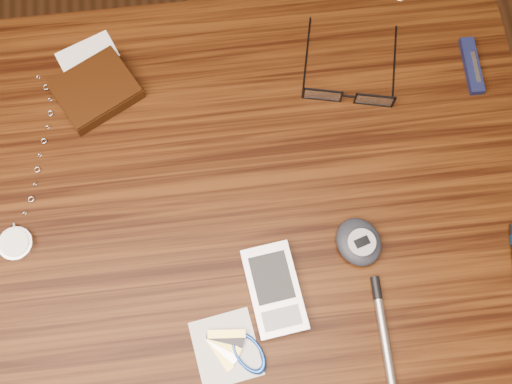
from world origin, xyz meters
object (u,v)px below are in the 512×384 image
at_px(wallet_and_card, 96,89).
at_px(notepad_keys, 237,350).
at_px(pocket_watch, 17,239).
at_px(pda_phone, 274,290).
at_px(eyeglasses, 349,93).
at_px(pedometer, 359,242).
at_px(desk, 195,238).
at_px(pocket_knife, 472,66).
at_px(silver_pen, 382,322).

relative_size(wallet_and_card, notepad_keys, 1.60).
bearing_deg(pocket_watch, pda_phone, -17.86).
xyz_separation_m(eyeglasses, pocket_watch, (-0.48, -0.16, -0.01)).
bearing_deg(pedometer, desk, 165.04).
bearing_deg(pocket_watch, pedometer, -7.26).
distance_m(desk, notepad_keys, 0.21).
bearing_deg(pocket_knife, pocket_watch, -164.20).
bearing_deg(pda_phone, desk, 133.45).
distance_m(desk, wallet_and_card, 0.26).
bearing_deg(pocket_watch, wallet_and_card, 61.39).
relative_size(pocket_watch, notepad_keys, 2.58).
bearing_deg(eyeglasses, pedometer, -95.50).
bearing_deg(desk, pda_phone, -46.55).
distance_m(desk, pocket_knife, 0.49).
distance_m(wallet_and_card, pda_phone, 0.39).
height_order(eyeglasses, silver_pen, eyeglasses).
height_order(pocket_watch, pda_phone, pda_phone).
bearing_deg(wallet_and_card, pocket_knife, -2.17).
height_order(wallet_and_card, pda_phone, wallet_and_card).
bearing_deg(wallet_and_card, eyeglasses, -7.53).
distance_m(pocket_watch, notepad_keys, 0.33).
relative_size(wallet_and_card, eyeglasses, 1.05).
height_order(pedometer, pocket_knife, pedometer).
bearing_deg(notepad_keys, pda_phone, 51.23).
bearing_deg(pocket_watch, desk, 0.46).
relative_size(pda_phone, silver_pen, 0.91).
bearing_deg(wallet_and_card, silver_pen, -46.52).
bearing_deg(pocket_knife, notepad_keys, -136.52).
bearing_deg(desk, pedometer, -14.96).
bearing_deg(eyeglasses, pocket_watch, -161.27).
bearing_deg(eyeglasses, pocket_knife, 8.09).
distance_m(pocket_watch, pedometer, 0.46).
bearing_deg(pda_phone, notepad_keys, -128.77).
bearing_deg(silver_pen, pda_phone, 157.07).
height_order(desk, eyeglasses, eyeglasses).
relative_size(eyeglasses, pda_phone, 1.28).
distance_m(eyeglasses, pocket_watch, 0.50).
height_order(wallet_and_card, notepad_keys, wallet_and_card).
distance_m(wallet_and_card, notepad_keys, 0.42).
relative_size(pedometer, notepad_keys, 0.77).
bearing_deg(pda_phone, silver_pen, -22.93).
relative_size(wallet_and_card, pedometer, 2.08).
xyz_separation_m(desk, pocket_watch, (-0.23, -0.00, 0.11)).
bearing_deg(notepad_keys, eyeglasses, 59.84).
relative_size(wallet_and_card, silver_pen, 1.23).
distance_m(pedometer, pocket_knife, 0.32).
xyz_separation_m(desk, eyeglasses, (0.25, 0.16, 0.12)).
xyz_separation_m(eyeglasses, silver_pen, (-0.01, -0.33, -0.01)).
distance_m(desk, eyeglasses, 0.31).
bearing_deg(notepad_keys, wallet_and_card, 113.01).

